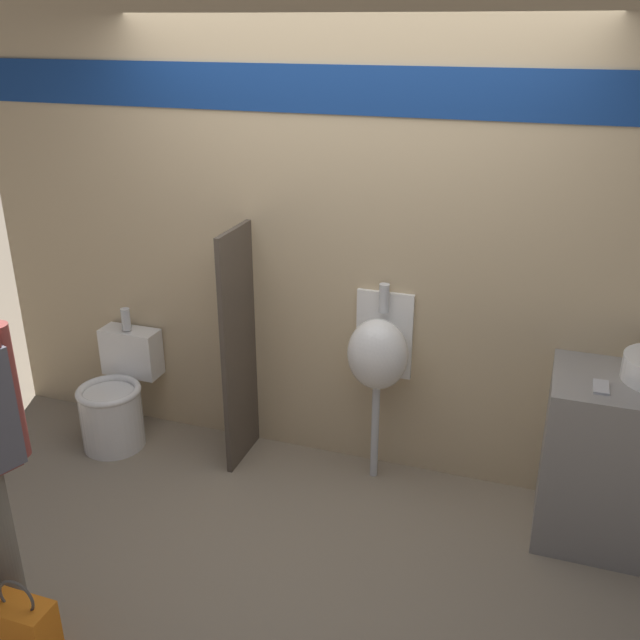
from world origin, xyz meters
TOP-DOWN VIEW (x-y plane):
  - ground_plane at (0.00, 0.00)m, footprint 16.00×16.00m
  - display_wall at (0.00, 0.60)m, footprint 4.57×0.07m
  - cell_phone at (1.37, 0.19)m, footprint 0.07×0.14m
  - divider_near_counter at (-0.56, 0.37)m, footprint 0.03×0.41m
  - urinal_near_counter at (0.25, 0.43)m, footprint 0.34×0.29m
  - toilet at (-1.37, 0.27)m, footprint 0.39×0.55m
  - shopping_bag at (-0.74, -1.35)m, footprint 0.26×0.14m

SIDE VIEW (x-z plane):
  - ground_plane at x=0.00m, z-range 0.00..0.00m
  - shopping_bag at x=-0.74m, z-range -0.06..0.40m
  - toilet at x=-1.37m, z-range -0.13..0.69m
  - divider_near_counter at x=-0.56m, z-range 0.00..1.43m
  - urinal_near_counter at x=0.25m, z-range 0.20..1.35m
  - cell_phone at x=1.37m, z-range 0.89..0.90m
  - display_wall at x=0.00m, z-range 0.01..2.71m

